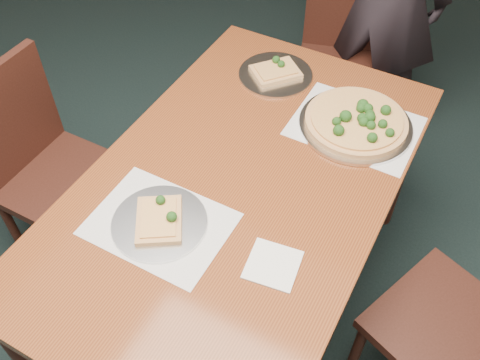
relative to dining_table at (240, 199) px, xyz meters
The scene contains 10 objects.
dining_table is the anchor object (origin of this frame).
chair_far 1.15m from the dining_table, 92.82° to the left, with size 0.52×0.52×0.91m.
chair_left 0.82m from the dining_table, behind, with size 0.42×0.42×0.91m.
chair_right 0.83m from the dining_table, ahead, with size 0.54×0.54×0.91m.
placemat_main 0.48m from the dining_table, 60.54° to the left, with size 0.42×0.32×0.00m, color white.
placemat_near 0.31m from the dining_table, 115.11° to the right, with size 0.40×0.30×0.00m, color white.
pizza_pan 0.48m from the dining_table, 60.18° to the left, with size 0.39×0.39×0.07m.
slice_plate_near 0.31m from the dining_table, 115.14° to the right, with size 0.28×0.28×0.06m.
slice_plate_far 0.56m from the dining_table, 104.36° to the left, with size 0.28×0.28×0.06m.
napkin 0.34m from the dining_table, 45.29° to the right, with size 0.14×0.14×0.01m, color white.
Camera 1 is at (0.47, -0.34, 2.01)m, focal length 40.00 mm.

